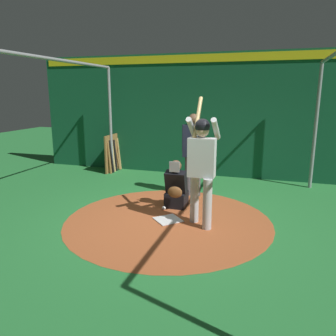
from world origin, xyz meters
TOP-DOWN VIEW (x-y plane):
  - ground_plane at (0.00, 0.00)m, footprint 25.73×25.73m
  - dirt_circle at (0.00, 0.00)m, footprint 3.62×3.62m
  - home_plate at (0.00, 0.00)m, footprint 0.59×0.59m
  - batter at (0.03, 0.59)m, footprint 0.68×0.49m
  - catcher at (-0.70, -0.06)m, footprint 0.58×0.40m
  - umpire at (-1.54, 0.08)m, footprint 0.22×0.49m
  - back_wall at (-3.51, 0.00)m, footprint 0.23×9.73m
  - cage_frame at (0.00, 0.00)m, footprint 6.03×5.28m
  - bat_rack at (-3.27, -2.62)m, footprint 1.18×0.20m
  - baseball_0 at (-0.46, -0.23)m, footprint 0.07×0.07m

SIDE VIEW (x-z plane):
  - ground_plane at x=0.00m, z-range 0.00..0.00m
  - dirt_circle at x=0.00m, z-range 0.00..0.01m
  - home_plate at x=0.00m, z-range 0.01..0.02m
  - baseball_0 at x=-0.46m, z-range 0.01..0.08m
  - catcher at x=-0.70m, z-range -0.10..0.84m
  - bat_rack at x=-3.27m, z-range -0.03..1.02m
  - umpire at x=-1.54m, z-range 0.11..1.89m
  - batter at x=0.03m, z-range 0.03..2.17m
  - back_wall at x=-3.51m, z-range 0.01..3.22m
  - cage_frame at x=0.00m, z-range 0.62..3.50m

